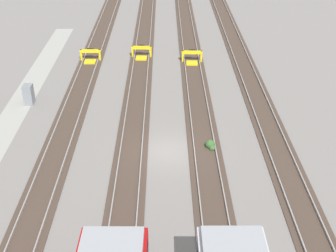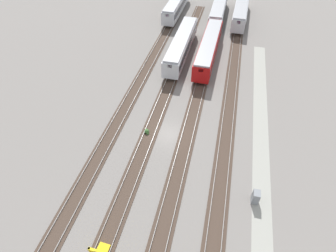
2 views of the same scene
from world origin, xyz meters
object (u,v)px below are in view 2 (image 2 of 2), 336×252
object	(u,v)px
bumper_stop_middle_track	(101,251)
subway_car_front_row_centre	(241,10)
subway_car_front_row_right_inner	(219,9)
electrical_cabinet	(256,197)
weed_clump	(147,131)
subway_car_front_row_leftmost	(181,45)
subway_car_front_row_rightmost	(177,5)
subway_car_front_row_left_inner	(209,48)

from	to	relation	value
bumper_stop_middle_track	subway_car_front_row_centre	bearing A→B (deg)	-10.06
subway_car_front_row_right_inner	bumper_stop_middle_track	world-z (taller)	subway_car_front_row_right_inner
bumper_stop_middle_track	electrical_cabinet	xyz separation A→B (m)	(8.70, -13.53, 0.29)
bumper_stop_middle_track	weed_clump	bearing A→B (deg)	1.47
subway_car_front_row_leftmost	subway_car_front_row_rightmost	distance (m)	19.65
subway_car_front_row_right_inner	subway_car_front_row_rightmost	xyz separation A→B (m)	(0.34, 9.89, 0.00)
subway_car_front_row_left_inner	bumper_stop_middle_track	bearing A→B (deg)	172.23
subway_car_front_row_rightmost	bumper_stop_middle_track	bearing A→B (deg)	-174.87
subway_car_front_row_left_inner	electrical_cabinet	bearing A→B (deg)	-162.81
subway_car_front_row_right_inner	subway_car_front_row_rightmost	bearing A→B (deg)	88.02
subway_car_front_row_right_inner	subway_car_front_row_left_inner	bearing A→B (deg)	-179.87
subway_car_front_row_right_inner	electrical_cabinet	xyz separation A→B (m)	(-46.34, -8.61, -1.24)
subway_car_front_row_left_inner	bumper_stop_middle_track	size ratio (longest dim) A/B	8.99
subway_car_front_row_rightmost	subway_car_front_row_left_inner	bearing A→B (deg)	-152.41
subway_car_front_row_left_inner	subway_car_front_row_centre	bearing A→B (deg)	-14.36
bumper_stop_middle_track	electrical_cabinet	world-z (taller)	electrical_cabinet
subway_car_front_row_right_inner	electrical_cabinet	size ratio (longest dim) A/B	11.25
subway_car_front_row_leftmost	bumper_stop_middle_track	world-z (taller)	subway_car_front_row_leftmost
subway_car_front_row_centre	subway_car_front_row_rightmost	bearing A→B (deg)	89.91
subway_car_front_row_right_inner	weed_clump	world-z (taller)	subway_car_front_row_right_inner
subway_car_front_row_leftmost	weed_clump	world-z (taller)	subway_car_front_row_leftmost
subway_car_front_row_leftmost	subway_car_front_row_right_inner	bearing A→B (deg)	-14.76
subway_car_front_row_left_inner	electrical_cabinet	distance (m)	29.00
electrical_cabinet	bumper_stop_middle_track	bearing A→B (deg)	122.75
subway_car_front_row_centre	subway_car_front_row_right_inner	distance (m)	4.91
electrical_cabinet	weed_clump	distance (m)	15.56
subway_car_front_row_centre	electrical_cabinet	xyz separation A→B (m)	(-46.66, -3.70, -1.24)
subway_car_front_row_leftmost	bumper_stop_middle_track	size ratio (longest dim) A/B	8.97
subway_car_front_row_centre	weed_clump	size ratio (longest dim) A/B	19.64
subway_car_front_row_leftmost	subway_car_front_row_rightmost	size ratio (longest dim) A/B	1.00
bumper_stop_middle_track	weed_clump	xyz separation A→B (m)	(15.62, 0.40, -0.27)
subway_car_front_row_right_inner	weed_clump	bearing A→B (deg)	172.31
subway_car_front_row_rightmost	electrical_cabinet	distance (m)	50.23
subway_car_front_row_left_inner	weed_clump	xyz separation A→B (m)	(-20.75, 5.36, -1.80)
subway_car_front_row_left_inner	electrical_cabinet	size ratio (longest dim) A/B	11.28
subway_car_front_row_left_inner	bumper_stop_middle_track	distance (m)	36.74
subway_car_front_row_left_inner	subway_car_front_row_rightmost	distance (m)	21.45
bumper_stop_middle_track	subway_car_front_row_right_inner	bearing A→B (deg)	-5.11
subway_car_front_row_leftmost	subway_car_front_row_right_inner	size ratio (longest dim) A/B	1.00
weed_clump	subway_car_front_row_right_inner	bearing A→B (deg)	-7.69
subway_car_front_row_left_inner	electrical_cabinet	xyz separation A→B (m)	(-27.68, -8.56, -1.24)
subway_car_front_row_left_inner	subway_car_front_row_rightmost	xyz separation A→B (m)	(19.01, 9.93, 0.00)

